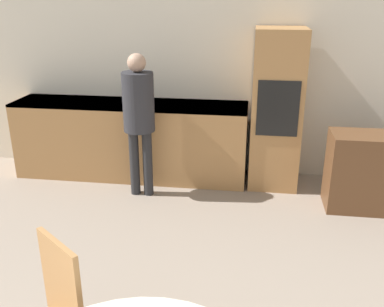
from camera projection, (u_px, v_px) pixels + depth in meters
The scene contains 5 objects.
wall_back at pixel (220, 68), 5.07m from camera, with size 6.53×0.05×2.60m.
kitchen_counter at pixel (131, 139), 5.18m from camera, with size 2.77×0.60×0.92m.
oven_unit at pixel (276, 110), 4.81m from camera, with size 0.55×0.59×1.79m.
sideboard at pixel (379, 173), 4.37m from camera, with size 1.03×0.45×0.81m.
person_standing at pixel (139, 111), 4.50m from camera, with size 0.33×0.33×1.56m.
Camera 1 is at (0.40, 0.32, 2.13)m, focal length 40.00 mm.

